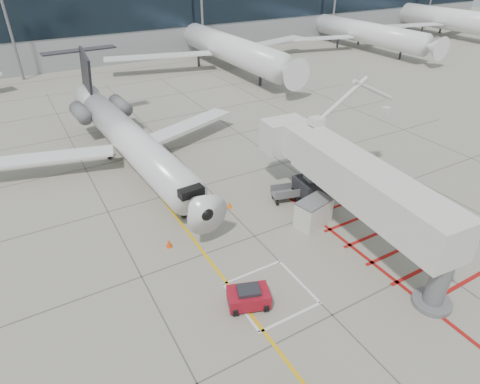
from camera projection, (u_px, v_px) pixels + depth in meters
ground_plane at (289, 271)px, 24.57m from camera, size 260.00×260.00×0.00m
regional_jet at (140, 134)px, 32.50m from camera, size 26.36×32.38×8.12m
jet_bridge at (366, 194)px, 25.23m from camera, size 10.19×19.04×7.35m
pushback_tug at (248, 296)px, 21.88m from camera, size 2.60×2.09×1.32m
baggage_cart at (285, 194)px, 31.10m from camera, size 2.27×1.75×1.26m
ground_power_unit at (313, 213)px, 28.19m from camera, size 2.80×2.00×2.01m
cone_nose at (169, 243)px, 26.44m from camera, size 0.40×0.40×0.55m
cone_side at (229, 204)px, 30.44m from camera, size 0.38×0.38×0.53m
terminal_building at (119, 8)px, 76.99m from camera, size 180.00×28.00×14.00m
terminal_glass_band at (142, 11)px, 66.07m from camera, size 180.00×0.10×6.00m
bg_aircraft_c at (220, 27)px, 63.62m from camera, size 36.79×40.87×12.26m
bg_aircraft_d at (359, 17)px, 76.58m from camera, size 33.85×37.62×11.28m
bg_aircraft_e at (446, 4)px, 86.98m from camera, size 39.07×43.42×13.02m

